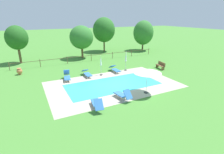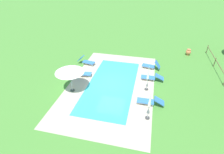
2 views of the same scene
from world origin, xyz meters
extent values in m
plane|color=#478433|center=(0.00, 0.00, 0.00)|extent=(160.00, 160.00, 0.00)
cube|color=#B2A893|center=(0.00, 0.00, 0.00)|extent=(12.51, 7.55, 0.01)
cube|color=#38C6D1|center=(0.00, 0.00, 0.01)|extent=(9.10, 4.13, 0.01)
cube|color=#C0B59F|center=(0.00, 2.19, 0.01)|extent=(9.58, 0.24, 0.01)
cube|color=#C0B59F|center=(0.00, -2.19, 0.01)|extent=(9.58, 0.24, 0.01)
cube|color=#C0B59F|center=(4.67, 0.00, 0.01)|extent=(0.24, 4.13, 0.01)
cube|color=#C0B59F|center=(-4.67, 0.00, 0.01)|extent=(0.24, 4.13, 0.01)
cube|color=#3370BC|center=(-1.49, 3.17, 0.32)|extent=(0.60, 1.30, 0.07)
cube|color=#3370BC|center=(-1.48, 4.20, 0.49)|extent=(0.60, 0.79, 0.42)
cube|color=silver|center=(-1.49, 3.17, 0.26)|extent=(0.57, 1.28, 0.04)
cylinder|color=silver|center=(-1.23, 2.62, 0.14)|extent=(0.04, 0.04, 0.28)
cylinder|color=silver|center=(-1.74, 2.62, 0.14)|extent=(0.04, 0.04, 0.28)
cylinder|color=silver|center=(-1.23, 3.72, 0.14)|extent=(0.04, 0.04, 0.28)
cylinder|color=silver|center=(-1.74, 3.72, 0.14)|extent=(0.04, 0.04, 0.28)
cube|color=#3370BC|center=(-0.77, -2.85, 0.32)|extent=(0.79, 1.38, 0.07)
cube|color=#3370BC|center=(-0.63, -3.76, 0.64)|extent=(0.68, 0.67, 0.70)
cube|color=silver|center=(-0.77, -2.85, 0.26)|extent=(0.76, 1.35, 0.04)
cylinder|color=silver|center=(-1.10, -2.34, 0.14)|extent=(0.04, 0.04, 0.28)
cylinder|color=silver|center=(-0.60, -2.27, 0.14)|extent=(0.04, 0.04, 0.28)
cylinder|color=silver|center=(-0.94, -3.44, 0.14)|extent=(0.04, 0.04, 0.28)
cylinder|color=silver|center=(-0.43, -3.36, 0.14)|extent=(0.04, 0.04, 0.28)
cube|color=#3370BC|center=(2.04, 3.17, 0.32)|extent=(0.60, 1.30, 0.07)
cube|color=#3370BC|center=(2.04, 4.19, 0.51)|extent=(0.60, 0.78, 0.46)
cube|color=silver|center=(2.04, 3.17, 0.26)|extent=(0.57, 1.28, 0.04)
cylinder|color=silver|center=(2.30, 2.62, 0.14)|extent=(0.04, 0.04, 0.28)
cylinder|color=silver|center=(1.79, 2.62, 0.14)|extent=(0.04, 0.04, 0.28)
cylinder|color=silver|center=(2.29, 3.73, 0.14)|extent=(0.04, 0.04, 0.28)
cylinder|color=silver|center=(1.78, 3.72, 0.14)|extent=(0.04, 0.04, 0.28)
cube|color=#3370BC|center=(-3.12, -3.29, 0.32)|extent=(0.81, 1.38, 0.07)
cube|color=#3370BC|center=(-3.28, -4.21, 0.62)|extent=(0.70, 0.72, 0.66)
cube|color=silver|center=(-3.12, -3.29, 0.26)|extent=(0.77, 1.35, 0.04)
cylinder|color=silver|center=(-3.28, -2.70, 0.14)|extent=(0.04, 0.04, 0.28)
cylinder|color=silver|center=(-2.78, -2.78, 0.14)|extent=(0.04, 0.04, 0.28)
cylinder|color=silver|center=(-3.46, -3.79, 0.14)|extent=(0.04, 0.04, 0.28)
cylinder|color=silver|center=(-2.96, -3.87, 0.14)|extent=(0.04, 0.04, 0.28)
cube|color=#3370BC|center=(-3.78, 3.09, 0.32)|extent=(0.82, 1.38, 0.07)
cube|color=#3370BC|center=(-3.62, 3.97, 0.65)|extent=(0.69, 0.66, 0.71)
cube|color=silver|center=(-3.78, 3.09, 0.26)|extent=(0.78, 1.35, 0.04)
cylinder|color=silver|center=(-3.62, 2.50, 0.14)|extent=(0.04, 0.04, 0.28)
cylinder|color=silver|center=(-4.12, 2.59, 0.14)|extent=(0.04, 0.04, 0.28)
cylinder|color=silver|center=(-3.43, 3.59, 0.14)|extent=(0.04, 0.04, 0.28)
cylinder|color=silver|center=(-3.93, 3.67, 0.14)|extent=(0.04, 0.04, 0.28)
cylinder|color=#383838|center=(1.69, -3.06, 0.04)|extent=(0.36, 0.36, 0.08)
cylinder|color=#B2B5B7|center=(1.69, -3.06, 1.07)|extent=(0.04, 0.04, 2.15)
cone|color=white|center=(1.69, -3.06, 2.02)|extent=(2.36, 2.36, 0.30)
sphere|color=white|center=(1.69, -3.06, 2.18)|extent=(0.06, 0.06, 0.06)
cylinder|color=#383838|center=(3.53, 3.44, 0.04)|extent=(0.32, 0.32, 0.08)
cylinder|color=#B2B5B7|center=(3.53, 3.44, 0.59)|extent=(0.04, 0.04, 1.18)
cone|color=white|center=(3.53, 3.44, 1.83)|extent=(0.21, 0.21, 1.29)
sphere|color=white|center=(3.53, 3.44, 2.49)|extent=(0.05, 0.05, 0.05)
cylinder|color=#383838|center=(0.09, 3.14, 0.04)|extent=(0.32, 0.32, 0.08)
cylinder|color=#B2B5B7|center=(0.09, 3.14, 0.58)|extent=(0.04, 0.04, 1.16)
cone|color=white|center=(0.09, 3.14, 1.72)|extent=(0.21, 0.21, 1.12)
sphere|color=white|center=(0.09, 3.14, 2.30)|extent=(0.05, 0.05, 0.05)
cube|color=brown|center=(7.84, 2.07, 0.44)|extent=(0.66, 1.55, 0.06)
cube|color=brown|center=(8.04, 2.04, 0.67)|extent=(0.28, 1.49, 0.40)
cube|color=brown|center=(7.74, 1.44, 0.21)|extent=(0.40, 0.12, 0.41)
cube|color=brown|center=(7.94, 2.70, 0.21)|extent=(0.40, 0.12, 0.41)
cylinder|color=#C67547|center=(-8.20, 7.57, 0.04)|extent=(0.34, 0.34, 0.08)
ellipsoid|color=#C67547|center=(-8.20, 7.57, 0.40)|extent=(0.61, 0.61, 0.65)
cylinder|color=#C67547|center=(-8.20, 7.57, 0.73)|extent=(0.46, 0.46, 0.06)
cylinder|color=brown|center=(-9.31, 9.87, 0.53)|extent=(0.08, 0.08, 1.05)
cylinder|color=brown|center=(-5.74, 9.87, 0.53)|extent=(0.08, 0.08, 1.05)
cylinder|color=brown|center=(-2.16, 9.87, 0.53)|extent=(0.08, 0.08, 1.05)
cylinder|color=brown|center=(1.41, 9.87, 0.53)|extent=(0.08, 0.08, 1.05)
cylinder|color=brown|center=(4.99, 9.87, 0.53)|extent=(0.08, 0.08, 1.05)
cylinder|color=brown|center=(8.56, 9.87, 0.53)|extent=(0.08, 0.08, 1.05)
cylinder|color=brown|center=(12.14, 9.87, 0.53)|extent=(0.08, 0.08, 1.05)
cube|color=brown|center=(1.41, 9.87, 0.85)|extent=(21.45, 0.05, 0.05)
cylinder|color=brown|center=(0.85, 12.39, 0.96)|extent=(0.33, 0.33, 1.91)
ellipsoid|color=#33752D|center=(0.85, 12.39, 3.25)|extent=(3.64, 3.64, 3.57)
cylinder|color=brown|center=(13.35, 13.34, 0.83)|extent=(0.28, 0.28, 1.66)
ellipsoid|color=#33752D|center=(13.35, 13.34, 3.36)|extent=(3.79, 3.79, 4.52)
cylinder|color=brown|center=(-8.03, 13.20, 1.18)|extent=(0.32, 0.32, 2.36)
ellipsoid|color=#235B1E|center=(-8.03, 13.20, 3.58)|extent=(2.95, 2.95, 3.28)
cylinder|color=brown|center=(6.26, 15.86, 1.14)|extent=(0.28, 0.28, 2.29)
ellipsoid|color=#286623|center=(6.26, 15.86, 3.96)|extent=(4.06, 4.06, 4.46)
camera|label=1|loc=(-7.25, -14.09, 6.42)|focal=27.70mm
camera|label=2|loc=(12.78, 3.04, 9.06)|focal=28.09mm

